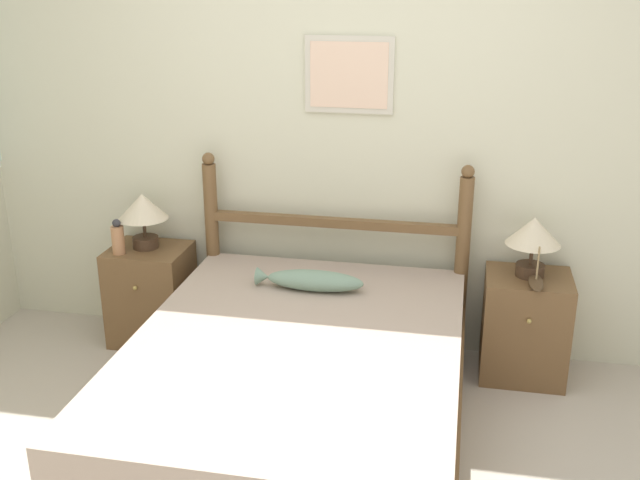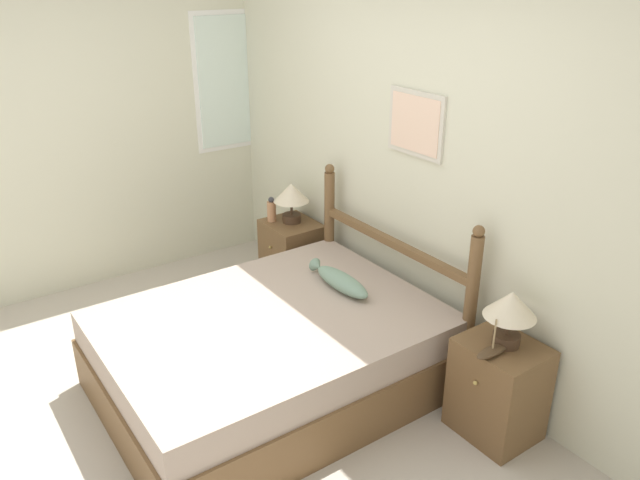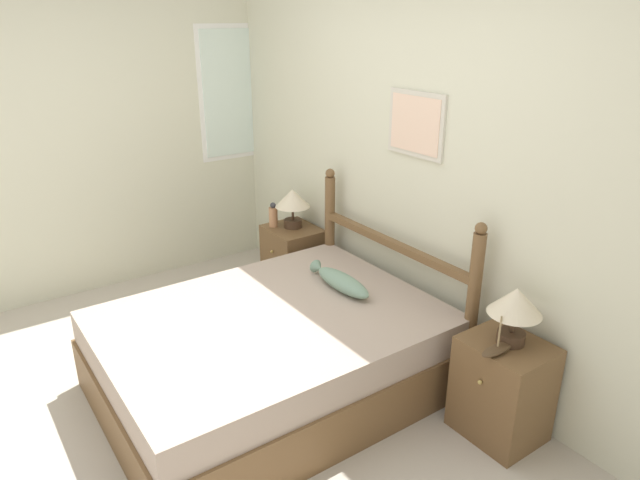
# 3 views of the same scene
# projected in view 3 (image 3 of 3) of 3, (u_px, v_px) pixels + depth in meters

# --- Properties ---
(ground_plane) EXTENTS (16.00, 16.00, 0.00)m
(ground_plane) POSITION_uv_depth(u_px,v_px,m) (176.00, 429.00, 3.24)
(ground_plane) COLOR #B7AD9E
(wall_back) EXTENTS (6.40, 0.08, 2.55)m
(wall_back) POSITION_uv_depth(u_px,v_px,m) (412.00, 167.00, 3.69)
(wall_back) COLOR beige
(wall_back) RESTS_ON ground_plane
(wall_left) EXTENTS (0.08, 6.40, 2.55)m
(wall_left) POSITION_uv_depth(u_px,v_px,m) (60.00, 141.00, 4.40)
(wall_left) COLOR beige
(wall_left) RESTS_ON ground_plane
(bed) EXTENTS (1.50, 1.98, 0.53)m
(bed) POSITION_uv_depth(u_px,v_px,m) (272.00, 353.00, 3.49)
(bed) COLOR brown
(bed) RESTS_ON ground_plane
(headboard) EXTENTS (1.50, 0.08, 1.13)m
(headboard) POSITION_uv_depth(u_px,v_px,m) (391.00, 265.00, 3.87)
(headboard) COLOR brown
(headboard) RESTS_ON ground_plane
(nightstand_left) EXTENTS (0.44, 0.40, 0.58)m
(nightstand_left) POSITION_uv_depth(u_px,v_px,m) (293.00, 260.00, 4.74)
(nightstand_left) COLOR brown
(nightstand_left) RESTS_ON ground_plane
(nightstand_right) EXTENTS (0.44, 0.40, 0.58)m
(nightstand_right) POSITION_uv_depth(u_px,v_px,m) (502.00, 389.00, 3.12)
(nightstand_right) COLOR brown
(nightstand_right) RESTS_ON ground_plane
(table_lamp_left) EXTENTS (0.28, 0.28, 0.32)m
(table_lamp_left) POSITION_uv_depth(u_px,v_px,m) (293.00, 201.00, 4.57)
(table_lamp_left) COLOR #422D1E
(table_lamp_left) RESTS_ON nightstand_left
(table_lamp_right) EXTENTS (0.28, 0.28, 0.32)m
(table_lamp_right) POSITION_uv_depth(u_px,v_px,m) (515.00, 305.00, 2.94)
(table_lamp_right) COLOR #422D1E
(table_lamp_right) RESTS_ON nightstand_right
(bottle) EXTENTS (0.07, 0.07, 0.20)m
(bottle) POSITION_uv_depth(u_px,v_px,m) (273.00, 216.00, 4.64)
(bottle) COLOR tan
(bottle) RESTS_ON nightstand_left
(model_boat) EXTENTS (0.07, 0.23, 0.21)m
(model_boat) POSITION_uv_depth(u_px,v_px,m) (497.00, 349.00, 2.92)
(model_boat) COLOR #4C3823
(model_boat) RESTS_ON nightstand_right
(fish_pillow) EXTENTS (0.56, 0.15, 0.10)m
(fish_pillow) POSITION_uv_depth(u_px,v_px,m) (341.00, 281.00, 3.71)
(fish_pillow) COLOR gray
(fish_pillow) RESTS_ON bed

